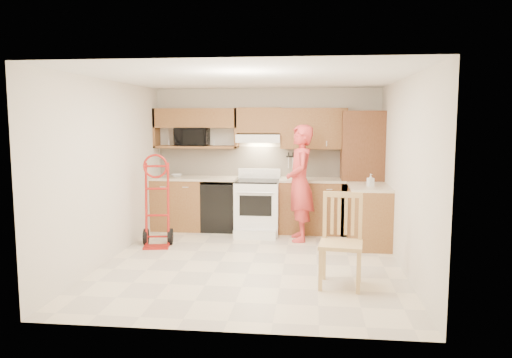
% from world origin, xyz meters
% --- Properties ---
extents(floor, '(4.00, 4.50, 0.02)m').
position_xyz_m(floor, '(0.00, 0.00, -0.01)').
color(floor, beige).
rests_on(floor, ground).
extents(ceiling, '(4.00, 4.50, 0.02)m').
position_xyz_m(ceiling, '(0.00, 0.00, 2.51)').
color(ceiling, white).
rests_on(ceiling, ground).
extents(wall_back, '(4.00, 0.02, 2.50)m').
position_xyz_m(wall_back, '(0.00, 2.26, 1.25)').
color(wall_back, beige).
rests_on(wall_back, ground).
extents(wall_front, '(4.00, 0.02, 2.50)m').
position_xyz_m(wall_front, '(0.00, -2.26, 1.25)').
color(wall_front, beige).
rests_on(wall_front, ground).
extents(wall_left, '(0.02, 4.50, 2.50)m').
position_xyz_m(wall_left, '(-2.01, 0.00, 1.25)').
color(wall_left, beige).
rests_on(wall_left, ground).
extents(wall_right, '(0.02, 4.50, 2.50)m').
position_xyz_m(wall_right, '(2.01, 0.00, 1.25)').
color(wall_right, beige).
rests_on(wall_right, ground).
extents(backsplash, '(3.92, 0.03, 0.55)m').
position_xyz_m(backsplash, '(0.00, 2.23, 1.20)').
color(backsplash, beige).
rests_on(backsplash, wall_back).
extents(lower_cab_left, '(0.90, 0.60, 0.90)m').
position_xyz_m(lower_cab_left, '(-1.55, 1.95, 0.45)').
color(lower_cab_left, olive).
rests_on(lower_cab_left, ground).
extents(dishwasher, '(0.60, 0.60, 0.85)m').
position_xyz_m(dishwasher, '(-0.80, 1.95, 0.42)').
color(dishwasher, black).
rests_on(dishwasher, ground).
extents(lower_cab_right, '(1.14, 0.60, 0.90)m').
position_xyz_m(lower_cab_right, '(0.83, 1.95, 0.45)').
color(lower_cab_right, olive).
rests_on(lower_cab_right, ground).
extents(countertop_left, '(1.50, 0.63, 0.04)m').
position_xyz_m(countertop_left, '(-1.25, 1.95, 0.92)').
color(countertop_left, beige).
rests_on(countertop_left, lower_cab_left).
extents(countertop_right, '(1.14, 0.63, 0.04)m').
position_xyz_m(countertop_right, '(0.83, 1.95, 0.92)').
color(countertop_right, beige).
rests_on(countertop_right, lower_cab_right).
extents(cab_return_right, '(0.60, 1.00, 0.90)m').
position_xyz_m(cab_return_right, '(1.70, 1.15, 0.45)').
color(cab_return_right, olive).
rests_on(cab_return_right, ground).
extents(countertop_return, '(0.63, 1.00, 0.04)m').
position_xyz_m(countertop_return, '(1.70, 1.15, 0.92)').
color(countertop_return, beige).
rests_on(countertop_return, cab_return_right).
extents(pantry_tall, '(0.70, 0.60, 2.10)m').
position_xyz_m(pantry_tall, '(1.65, 1.95, 1.05)').
color(pantry_tall, brown).
rests_on(pantry_tall, ground).
extents(upper_cab_left, '(1.50, 0.33, 0.34)m').
position_xyz_m(upper_cab_left, '(-1.25, 2.08, 1.98)').
color(upper_cab_left, olive).
rests_on(upper_cab_left, wall_back).
extents(upper_shelf_mw, '(1.50, 0.33, 0.04)m').
position_xyz_m(upper_shelf_mw, '(-1.25, 2.08, 1.47)').
color(upper_shelf_mw, olive).
rests_on(upper_shelf_mw, wall_back).
extents(upper_cab_center, '(0.76, 0.33, 0.44)m').
position_xyz_m(upper_cab_center, '(-0.12, 2.08, 1.94)').
color(upper_cab_center, olive).
rests_on(upper_cab_center, wall_back).
extents(upper_cab_right, '(1.14, 0.33, 0.70)m').
position_xyz_m(upper_cab_right, '(0.83, 2.08, 1.80)').
color(upper_cab_right, olive).
rests_on(upper_cab_right, wall_back).
extents(range_hood, '(0.76, 0.46, 0.14)m').
position_xyz_m(range_hood, '(-0.12, 2.02, 1.63)').
color(range_hood, white).
rests_on(range_hood, wall_back).
extents(knife_strip, '(0.40, 0.05, 0.29)m').
position_xyz_m(knife_strip, '(0.55, 2.21, 1.24)').
color(knife_strip, black).
rests_on(knife_strip, backsplash).
extents(microwave, '(0.59, 0.40, 0.32)m').
position_xyz_m(microwave, '(-1.32, 2.08, 1.65)').
color(microwave, black).
rests_on(microwave, upper_shelf_mw).
extents(range, '(0.74, 0.98, 1.09)m').
position_xyz_m(range, '(-0.11, 1.70, 0.55)').
color(range, white).
rests_on(range, ground).
extents(person, '(0.54, 0.74, 1.88)m').
position_xyz_m(person, '(0.62, 1.35, 0.94)').
color(person, '#CE3938').
rests_on(person, ground).
extents(hand_truck, '(0.58, 0.54, 1.29)m').
position_xyz_m(hand_truck, '(-1.57, 0.71, 0.65)').
color(hand_truck, '#A61C16').
rests_on(hand_truck, ground).
extents(dining_chair, '(0.55, 0.59, 1.10)m').
position_xyz_m(dining_chair, '(1.15, -0.85, 0.55)').
color(dining_chair, tan).
rests_on(dining_chair, ground).
extents(soap_bottle, '(0.11, 0.11, 0.19)m').
position_xyz_m(soap_bottle, '(1.70, 1.07, 1.04)').
color(soap_bottle, white).
rests_on(soap_bottle, countertop_return).
extents(bowl, '(0.24, 0.24, 0.05)m').
position_xyz_m(bowl, '(-1.58, 1.95, 0.96)').
color(bowl, white).
rests_on(bowl, countertop_left).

